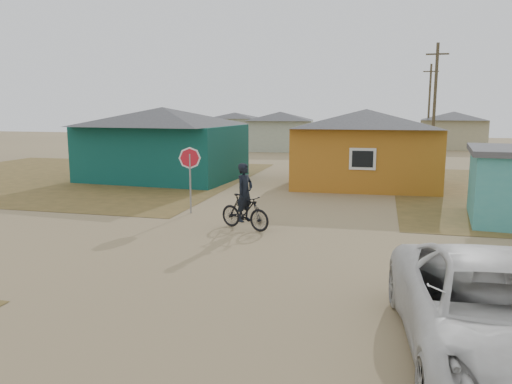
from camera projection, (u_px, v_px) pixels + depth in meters
ground at (247, 260)px, 13.17m from camera, size 120.00×120.00×0.00m
grass_nw at (73, 177)px, 28.98m from camera, size 20.00×18.00×0.00m
house_teal at (163, 142)px, 27.79m from camera, size 8.93×7.08×4.00m
house_yellow at (365, 146)px, 25.62m from camera, size 7.72×6.76×3.90m
house_pale_west at (280, 130)px, 46.81m from camera, size 7.04×6.15×3.60m
house_beige_east at (453, 130)px, 48.69m from camera, size 6.95×6.05×3.60m
house_pale_north at (235, 126)px, 60.23m from camera, size 6.28×5.81×3.40m
utility_pole_near at (434, 105)px, 31.94m from camera, size 1.40×0.20×8.00m
utility_pole_far at (429, 106)px, 47.00m from camera, size 1.40×0.20×8.00m
stop_sign at (190, 165)px, 18.64m from camera, size 0.82×0.08×2.52m
cyclist at (245, 205)px, 16.34m from camera, size 2.00×1.25×2.19m
vehicle at (496, 314)px, 7.69m from camera, size 3.21×6.15×1.65m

